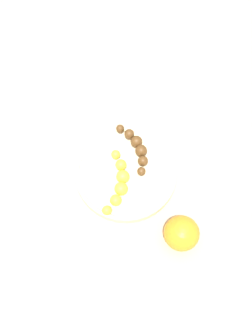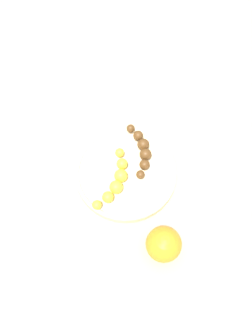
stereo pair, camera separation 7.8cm
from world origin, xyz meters
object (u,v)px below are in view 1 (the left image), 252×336
at_px(banana_overripe, 136,147).
at_px(orange_fruit, 181,233).
at_px(banana_yellow, 119,182).
at_px(fruit_bowl, 126,173).

bearing_deg(banana_overripe, orange_fruit, -89.74).
bearing_deg(banana_yellow, banana_overripe, 73.24).
bearing_deg(banana_overripe, banana_yellow, -137.53).
distance_m(fruit_bowl, banana_overripe, 0.07).
height_order(fruit_bowl, banana_yellow, banana_yellow).
xyz_separation_m(banana_overripe, orange_fruit, (0.22, 0.05, 0.00)).
xyz_separation_m(fruit_bowl, orange_fruit, (0.17, 0.08, 0.03)).
bearing_deg(banana_yellow, fruit_bowl, 72.13).
distance_m(fruit_bowl, orange_fruit, 0.19).
distance_m(banana_yellow, banana_overripe, 0.10).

